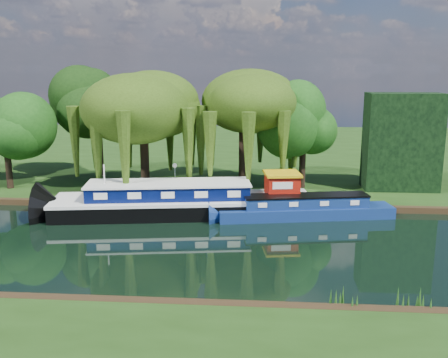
{
  "coord_description": "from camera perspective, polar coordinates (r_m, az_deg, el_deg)",
  "views": [
    {
      "loc": [
        7.42,
        -28.1,
        10.36
      ],
      "look_at": [
        4.79,
        5.97,
        2.8
      ],
      "focal_mm": 40.0,
      "sensor_mm": 36.0,
      "label": 1
    }
  ],
  "objects": [
    {
      "name": "mooring_posts",
      "position": [
        38.52,
        -7.6,
        -1.78
      ],
      "size": [
        19.16,
        0.16,
        1.0
      ],
      "color": "silver",
      "rests_on": "far_bank"
    },
    {
      "name": "tree_far_right",
      "position": [
        42.35,
        9.09,
        6.12
      ],
      "size": [
        4.74,
        4.74,
        7.75
      ],
      "color": "black",
      "rests_on": "far_bank"
    },
    {
      "name": "reeds_near",
      "position": [
        22.76,
        2.67,
        -13.08
      ],
      "size": [
        33.7,
        1.5,
        1.1
      ],
      "color": "#1A4712",
      "rests_on": "ground"
    },
    {
      "name": "willow_right",
      "position": [
        41.24,
        2.23,
        7.84
      ],
      "size": [
        7.41,
        7.41,
        9.02
      ],
      "color": "black",
      "rests_on": "far_bank"
    },
    {
      "name": "tree_far_mid",
      "position": [
        47.76,
        -14.29,
        7.92
      ],
      "size": [
        5.71,
        5.71,
        9.34
      ],
      "color": "black",
      "rests_on": "far_bank"
    },
    {
      "name": "tree_far_left",
      "position": [
        45.39,
        -23.78,
        5.61
      ],
      "size": [
        4.81,
        4.81,
        7.75
      ],
      "color": "black",
      "rests_on": "far_bank"
    },
    {
      "name": "red_dinghy",
      "position": [
        38.3,
        -17.85,
        -3.84
      ],
      "size": [
        3.61,
        3.04,
        0.64
      ],
      "primitive_type": "imported",
      "rotation": [
        0.0,
        0.0,
        1.26
      ],
      "color": "maroon",
      "rests_on": "ground"
    },
    {
      "name": "far_bank",
      "position": [
        63.36,
        -2.38,
        3.26
      ],
      "size": [
        120.0,
        52.0,
        0.45
      ],
      "primitive_type": "cube",
      "color": "#19340E",
      "rests_on": "ground"
    },
    {
      "name": "narrowboat",
      "position": [
        35.87,
        9.34,
        -3.41
      ],
      "size": [
        12.59,
        4.22,
        1.81
      ],
      "rotation": [
        0.0,
        0.0,
        0.18
      ],
      "color": "navy",
      "rests_on": "ground"
    },
    {
      "name": "lamppost",
      "position": [
        40.01,
        -5.64,
        0.97
      ],
      "size": [
        0.36,
        0.36,
        2.56
      ],
      "color": "silver",
      "rests_on": "far_bank"
    },
    {
      "name": "ground",
      "position": [
        30.86,
        -9.86,
        -7.34
      ],
      "size": [
        120.0,
        120.0,
        0.0
      ],
      "primitive_type": "plane",
      "color": "black"
    },
    {
      "name": "dutch_barge",
      "position": [
        36.26,
        -4.42,
        -2.57
      ],
      "size": [
        19.03,
        6.83,
        3.93
      ],
      "rotation": [
        0.0,
        0.0,
        0.14
      ],
      "color": "black",
      "rests_on": "ground"
    },
    {
      "name": "willow_left",
      "position": [
        40.87,
        -9.25,
        7.88
      ],
      "size": [
        7.75,
        7.75,
        9.29
      ],
      "color": "black",
      "rests_on": "far_bank"
    },
    {
      "name": "conifer_hedge",
      "position": [
        44.06,
        19.65,
        4.04
      ],
      "size": [
        6.0,
        3.0,
        8.0
      ],
      "primitive_type": "cube",
      "color": "black",
      "rests_on": "far_bank"
    }
  ]
}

